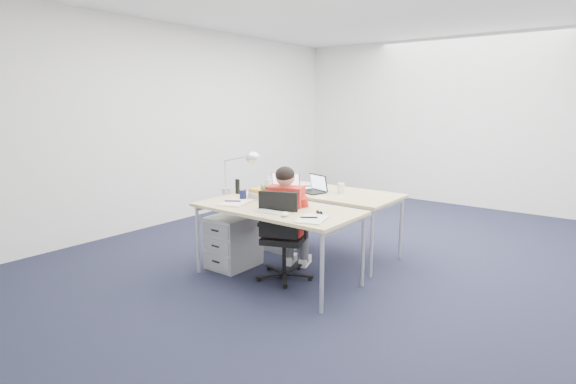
{
  "coord_description": "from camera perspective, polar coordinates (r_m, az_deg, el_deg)",
  "views": [
    {
      "loc": [
        2.27,
        -4.26,
        1.7
      ],
      "look_at": [
        -0.36,
        -0.83,
        0.85
      ],
      "focal_mm": 28.0,
      "sensor_mm": 36.0,
      "label": 1
    }
  ],
  "objects": [
    {
      "name": "sunglasses",
      "position": [
        4.04,
        4.0,
        -2.66
      ],
      "size": [
        0.1,
        0.07,
        0.02
      ],
      "primitive_type": null,
      "rotation": [
        0.0,
        0.0,
        -0.35
      ],
      "color": "black",
      "rests_on": "desk_near"
    },
    {
      "name": "desk_far",
      "position": [
        5.08,
        4.97,
        -0.45
      ],
      "size": [
        1.6,
        0.8,
        0.73
      ],
      "color": "#D4BA7A",
      "rests_on": "ground"
    },
    {
      "name": "drawer_pedestal_far",
      "position": [
        5.4,
        -0.73,
        -4.18
      ],
      "size": [
        0.4,
        0.5,
        0.55
      ],
      "primitive_type": "cube",
      "color": "#9EA1A3",
      "rests_on": "ground"
    },
    {
      "name": "desk_lamp",
      "position": [
        4.82,
        -6.65,
        2.54
      ],
      "size": [
        0.48,
        0.29,
        0.51
      ],
      "primitive_type": null,
      "rotation": [
        0.0,
        0.0,
        0.29
      ],
      "color": "silver",
      "rests_on": "desk_near"
    },
    {
      "name": "far_papers",
      "position": [
        5.3,
        2.37,
        0.61
      ],
      "size": [
        0.34,
        0.39,
        0.01
      ],
      "primitive_type": "cube",
      "rotation": [
        0.0,
        0.0,
        0.41
      ],
      "color": "white",
      "rests_on": "desk_far"
    },
    {
      "name": "dark_laptop",
      "position": [
        4.99,
        3.01,
        1.12
      ],
      "size": [
        0.36,
        0.35,
        0.21
      ],
      "primitive_type": null,
      "rotation": [
        0.0,
        0.0,
        -0.32
      ],
      "color": "black",
      "rests_on": "desk_far"
    },
    {
      "name": "office_chair",
      "position": [
        4.44,
        -0.6,
        -7.84
      ],
      "size": [
        0.74,
        0.74,
        0.91
      ],
      "rotation": [
        0.0,
        0.0,
        0.37
      ],
      "color": "black",
      "rests_on": "ground"
    },
    {
      "name": "silver_laptop",
      "position": [
        4.35,
        -0.64,
        0.28
      ],
      "size": [
        0.36,
        0.33,
        0.31
      ],
      "primitive_type": null,
      "rotation": [
        0.0,
        0.0,
        0.42
      ],
      "color": "silver",
      "rests_on": "desk_near"
    },
    {
      "name": "far_cup",
      "position": [
        4.98,
        6.72,
        0.48
      ],
      "size": [
        0.1,
        0.1,
        0.11
      ],
      "primitive_type": "cylinder",
      "rotation": [
        0.0,
        0.0,
        -0.32
      ],
      "color": "white",
      "rests_on": "desk_far"
    },
    {
      "name": "can_koozie",
      "position": [
        4.65,
        -5.74,
        -0.27
      ],
      "size": [
        0.09,
        0.09,
        0.11
      ],
      "primitive_type": "cylinder",
      "rotation": [
        0.0,
        0.0,
        -0.3
      ],
      "color": "#14173F",
      "rests_on": "desk_near"
    },
    {
      "name": "room",
      "position": [
        4.83,
        9.68,
        11.13
      ],
      "size": [
        6.02,
        7.02,
        2.8
      ],
      "color": "silver",
      "rests_on": "ground"
    },
    {
      "name": "computer_mouse",
      "position": [
        3.94,
        -0.4,
        -2.84
      ],
      "size": [
        0.09,
        0.12,
        0.04
      ],
      "primitive_type": "ellipsoid",
      "rotation": [
        0.0,
        0.0,
        0.25
      ],
      "color": "white",
      "rests_on": "desk_near"
    },
    {
      "name": "water_bottle",
      "position": [
        4.68,
        -2.52,
        0.56
      ],
      "size": [
        0.09,
        0.09,
        0.23
      ],
      "primitive_type": "cylinder",
      "rotation": [
        0.0,
        0.0,
        0.34
      ],
      "color": "silver",
      "rests_on": "desk_near"
    },
    {
      "name": "floor",
      "position": [
        5.12,
        9.05,
        -8.42
      ],
      "size": [
        7.0,
        7.0,
        0.0
      ],
      "primitive_type": "plane",
      "color": "black",
      "rests_on": "ground"
    },
    {
      "name": "bear_figurine",
      "position": [
        4.58,
        -3.13,
        -0.05
      ],
      "size": [
        0.1,
        0.09,
        0.17
      ],
      "primitive_type": null,
      "rotation": [
        0.0,
        0.0,
        0.28
      ],
      "color": "#396E1D",
      "rests_on": "desk_near"
    },
    {
      "name": "papers_left",
      "position": [
        4.5,
        -6.83,
        -1.33
      ],
      "size": [
        0.33,
        0.39,
        0.01
      ],
      "primitive_type": "cube",
      "rotation": [
        0.0,
        0.0,
        0.29
      ],
      "color": "#E6D885",
      "rests_on": "desk_near"
    },
    {
      "name": "cordless_phone",
      "position": [
        4.95,
        -6.43,
        0.7
      ],
      "size": [
        0.04,
        0.03,
        0.16
      ],
      "primitive_type": "cube",
      "rotation": [
        0.0,
        0.0,
        -0.05
      ],
      "color": "black",
      "rests_on": "desk_near"
    },
    {
      "name": "wireless_keyboard",
      "position": [
        4.09,
        -2.43,
        -2.51
      ],
      "size": [
        0.27,
        0.12,
        0.01
      ],
      "primitive_type": "cube",
      "rotation": [
        0.0,
        0.0,
        0.03
      ],
      "color": "white",
      "rests_on": "desk_near"
    },
    {
      "name": "papers_right",
      "position": [
        3.84,
        2.94,
        -3.44
      ],
      "size": [
        0.31,
        0.37,
        0.01
      ],
      "primitive_type": "cube",
      "rotation": [
        0.0,
        0.0,
        0.3
      ],
      "color": "#E6D885",
      "rests_on": "desk_near"
    },
    {
      "name": "book_stack",
      "position": [
        4.7,
        -3.49,
        -0.21
      ],
      "size": [
        0.23,
        0.18,
        0.1
      ],
      "primitive_type": "cube",
      "rotation": [
        0.0,
        0.0,
        0.09
      ],
      "color": "silver",
      "rests_on": "desk_near"
    },
    {
      "name": "desk_near",
      "position": [
        4.31,
        -1.42,
        -2.53
      ],
      "size": [
        1.6,
        0.8,
        0.73
      ],
      "color": "#D4BA7A",
      "rests_on": "ground"
    },
    {
      "name": "drawer_pedestal_near",
      "position": [
        4.81,
        -6.92,
        -6.19
      ],
      "size": [
        0.4,
        0.5,
        0.55
      ],
      "primitive_type": "cube",
      "color": "#9EA1A3",
      "rests_on": "ground"
    },
    {
      "name": "seated_person",
      "position": [
        4.5,
        0.18,
        -3.67
      ],
      "size": [
        0.48,
        0.67,
        1.11
      ],
      "rotation": [
        0.0,
        0.0,
        0.32
      ],
      "color": "red",
      "rests_on": "ground"
    },
    {
      "name": "headphones",
      "position": [
        4.79,
        -4.32,
        -0.4
      ],
      "size": [
        0.22,
        0.19,
        0.03
      ],
      "primitive_type": null,
      "rotation": [
        0.0,
        0.0,
        -0.29
      ],
      "color": "black",
      "rests_on": "desk_near"
    }
  ]
}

